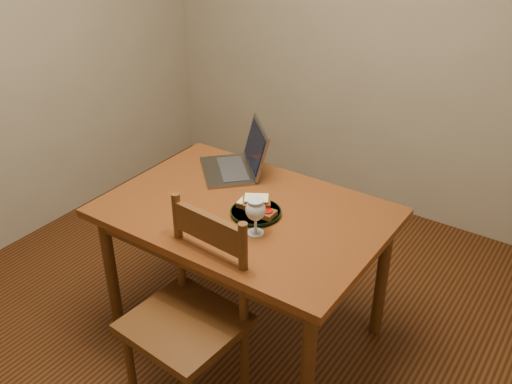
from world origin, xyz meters
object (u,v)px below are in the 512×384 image
Objects in this scene: milk_glass at (256,217)px; laptop at (240,159)px; plate at (256,213)px; chair at (188,310)px; table at (245,225)px.

laptop reaches higher than milk_glass.
laptop is at bearing 132.12° from milk_glass.
milk_glass reaches higher than plate.
chair is 0.91m from laptop.
plate is (0.07, -0.01, 0.10)m from table.
chair reaches higher than plate.
table is 0.42m from laptop.
chair is 0.48m from milk_glass.
milk_glass reaches higher than table.
table is 0.52m from chair.
plate is 0.45m from laptop.
table is 2.79× the size of laptop.
laptop is (-0.31, 0.31, 0.06)m from plate.
chair is 0.54m from plate.
chair is at bearing -104.06° from milk_glass.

